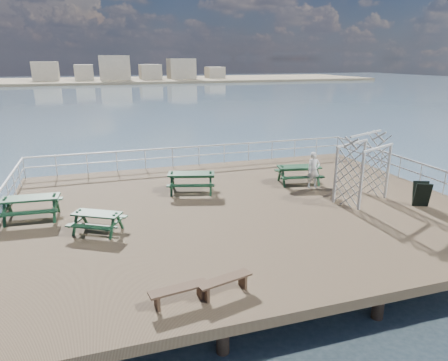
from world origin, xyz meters
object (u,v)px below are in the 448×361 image
at_px(flat_bench_near, 225,282).
at_px(flat_bench_far, 179,291).
at_px(picnic_table_a, 31,203).
at_px(person, 313,170).
at_px(picnic_table_b, 191,178).
at_px(trellis_arbor, 362,171).
at_px(picnic_table_d, 97,218).
at_px(picnic_table_c, 299,171).

height_order(flat_bench_near, flat_bench_far, flat_bench_near).
height_order(picnic_table_a, person, person).
xyz_separation_m(picnic_table_a, flat_bench_near, (5.27, -6.80, -0.30)).
bearing_deg(picnic_table_a, picnic_table_b, 15.53).
relative_size(flat_bench_near, trellis_arbor, 0.53).
relative_size(picnic_table_b, picnic_table_d, 1.17).
bearing_deg(person, picnic_table_d, -164.05).
relative_size(picnic_table_c, picnic_table_d, 1.08).
relative_size(picnic_table_a, flat_bench_near, 1.39).
height_order(picnic_table_a, trellis_arbor, trellis_arbor).
height_order(picnic_table_b, flat_bench_near, picnic_table_b).
distance_m(picnic_table_b, flat_bench_near, 8.16).
distance_m(flat_bench_far, person, 10.46).
relative_size(picnic_table_a, picnic_table_d, 1.02).
height_order(picnic_table_a, flat_bench_near, picnic_table_a).
xyz_separation_m(picnic_table_b, trellis_arbor, (6.48, -3.17, 0.63)).
bearing_deg(picnic_table_c, flat_bench_far, -122.72).
distance_m(picnic_table_a, trellis_arbor, 12.95).
distance_m(picnic_table_b, trellis_arbor, 7.24).
bearing_deg(picnic_table_d, trellis_arbor, 30.19).
height_order(picnic_table_c, picnic_table_d, picnic_table_c).
bearing_deg(picnic_table_a, flat_bench_near, -48.22).
distance_m(picnic_table_d, flat_bench_far, 5.26).
xyz_separation_m(picnic_table_a, picnic_table_d, (2.29, -1.93, -0.11)).
relative_size(picnic_table_a, picnic_table_b, 0.87).
bearing_deg(picnic_table_a, trellis_arbor, -4.38).
distance_m(picnic_table_a, flat_bench_near, 8.61).
bearing_deg(trellis_arbor, person, 92.38).
relative_size(picnic_table_a, flat_bench_far, 1.40).
bearing_deg(picnic_table_b, trellis_arbor, -10.06).
bearing_deg(picnic_table_a, person, 5.07).
relative_size(flat_bench_far, person, 0.90).
height_order(picnic_table_b, person, person).
height_order(flat_bench_near, person, person).
height_order(picnic_table_b, trellis_arbor, trellis_arbor).
xyz_separation_m(picnic_table_c, person, (0.32, -0.76, 0.22)).
bearing_deg(picnic_table_a, picnic_table_d, -36.14).
distance_m(flat_bench_near, flat_bench_far, 1.18).
relative_size(flat_bench_near, person, 0.91).
xyz_separation_m(picnic_table_b, flat_bench_far, (-2.22, -8.15, -0.32)).
distance_m(picnic_table_b, picnic_table_d, 5.16).
distance_m(picnic_table_a, picnic_table_c, 11.49).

